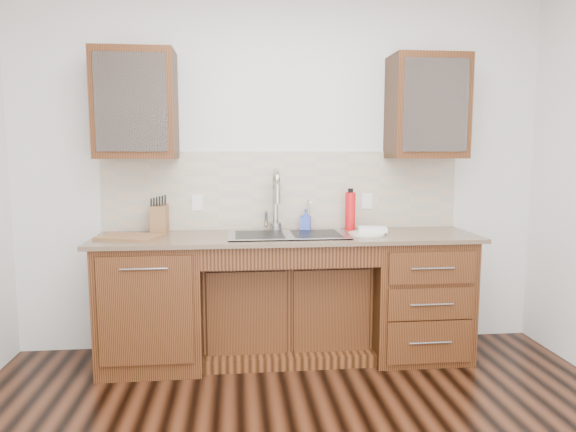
{
  "coord_description": "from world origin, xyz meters",
  "views": [
    {
      "loc": [
        -0.36,
        -2.15,
        1.49
      ],
      "look_at": [
        0.0,
        1.4,
        1.05
      ],
      "focal_mm": 32.0,
      "sensor_mm": 36.0,
      "label": 1
    }
  ],
  "objects": [
    {
      "name": "base_cabinet_right",
      "position": [
        0.95,
        1.44,
        0.44
      ],
      "size": [
        0.7,
        0.62,
        0.88
      ],
      "primitive_type": "cube",
      "color": "#593014",
      "rests_on": "ground"
    },
    {
      "name": "cup_left_a",
      "position": [
        -1.17,
        1.58,
        1.78
      ],
      "size": [
        0.15,
        0.15,
        0.1
      ],
      "primitive_type": "imported",
      "rotation": [
        0.0,
        0.0,
        0.24
      ],
      "color": "white",
      "rests_on": "upper_cabinet_left"
    },
    {
      "name": "backsplash",
      "position": [
        0.0,
        1.74,
        1.21
      ],
      "size": [
        2.7,
        0.02,
        0.59
      ],
      "primitive_type": "cube",
      "color": "beige",
      "rests_on": "wall_back"
    },
    {
      "name": "dish_towel",
      "position": [
        0.62,
        1.44,
        0.94
      ],
      "size": [
        0.22,
        0.17,
        0.03
      ],
      "primitive_type": "cube",
      "rotation": [
        0.0,
        0.0,
        -0.15
      ],
      "color": "silver",
      "rests_on": "plate"
    },
    {
      "name": "sink",
      "position": [
        0.0,
        1.41,
        0.83
      ],
      "size": [
        0.84,
        0.46,
        0.19
      ],
      "primitive_type": "cube",
      "color": "#9E9EA5",
      "rests_on": "countertop"
    },
    {
      "name": "filter_tap",
      "position": [
        0.18,
        1.65,
        1.03
      ],
      "size": [
        0.02,
        0.02,
        0.24
      ],
      "primitive_type": "cylinder",
      "color": "#999993",
      "rests_on": "countertop"
    },
    {
      "name": "upper_cabinet_left",
      "position": [
        -1.05,
        1.58,
        1.83
      ],
      "size": [
        0.55,
        0.34,
        0.75
      ],
      "primitive_type": "cube",
      "color": "#593014",
      "rests_on": "wall_back"
    },
    {
      "name": "cup_right_b",
      "position": [
        1.2,
        1.58,
        1.78
      ],
      "size": [
        0.14,
        0.14,
        0.1
      ],
      "primitive_type": "imported",
      "rotation": [
        0.0,
        0.0,
        -0.29
      ],
      "color": "white",
      "rests_on": "upper_cabinet_right"
    },
    {
      "name": "outlet_left",
      "position": [
        -0.65,
        1.73,
        1.12
      ],
      "size": [
        0.08,
        0.01,
        0.12
      ],
      "primitive_type": "cube",
      "color": "white",
      "rests_on": "backsplash"
    },
    {
      "name": "plate",
      "position": [
        0.56,
        1.39,
        0.92
      ],
      "size": [
        0.3,
        0.3,
        0.01
      ],
      "primitive_type": "cylinder",
      "rotation": [
        0.0,
        0.0,
        0.2
      ],
      "color": "beige",
      "rests_on": "countertop"
    },
    {
      "name": "cutting_board",
      "position": [
        -1.09,
        1.41,
        0.92
      ],
      "size": [
        0.46,
        0.38,
        0.02
      ],
      "primitive_type": "cube",
      "rotation": [
        0.0,
        0.0,
        -0.29
      ],
      "color": "brown",
      "rests_on": "countertop"
    },
    {
      "name": "countertop",
      "position": [
        0.0,
        1.43,
        0.9
      ],
      "size": [
        2.7,
        0.65,
        0.03
      ],
      "primitive_type": "cube",
      "color": "#84705B",
      "rests_on": "base_cabinet_left"
    },
    {
      "name": "base_cabinet_center",
      "position": [
        0.0,
        1.53,
        0.35
      ],
      "size": [
        1.2,
        0.44,
        0.7
      ],
      "primitive_type": "cube",
      "color": "#593014",
      "rests_on": "ground"
    },
    {
      "name": "cup_right_a",
      "position": [
        1.01,
        1.58,
        1.77
      ],
      "size": [
        0.16,
        0.16,
        0.1
      ],
      "primitive_type": "imported",
      "rotation": [
        0.0,
        0.0,
        0.36
      ],
      "color": "white",
      "rests_on": "upper_cabinet_right"
    },
    {
      "name": "base_cabinet_left",
      "position": [
        -0.95,
        1.44,
        0.44
      ],
      "size": [
        0.7,
        0.62,
        0.88
      ],
      "primitive_type": "cube",
      "color": "#593014",
      "rests_on": "ground"
    },
    {
      "name": "faucet",
      "position": [
        -0.07,
        1.64,
        1.11
      ],
      "size": [
        0.04,
        0.04,
        0.4
      ],
      "primitive_type": "cylinder",
      "color": "#999993",
      "rests_on": "countertop"
    },
    {
      "name": "outlet_right",
      "position": [
        0.65,
        1.73,
        1.12
      ],
      "size": [
        0.08,
        0.01,
        0.12
      ],
      "primitive_type": "cube",
      "color": "white",
      "rests_on": "backsplash"
    },
    {
      "name": "cup_left_b",
      "position": [
        -0.91,
        1.58,
        1.77
      ],
      "size": [
        0.1,
        0.1,
        0.08
      ],
      "primitive_type": "imported",
      "rotation": [
        0.0,
        0.0,
        0.13
      ],
      "color": "white",
      "rests_on": "upper_cabinet_left"
    },
    {
      "name": "knife_block",
      "position": [
        -0.92,
        1.63,
        1.01
      ],
      "size": [
        0.11,
        0.18,
        0.2
      ],
      "primitive_type": "cube",
      "rotation": [
        0.0,
        0.0,
        -0.01
      ],
      "color": "olive",
      "rests_on": "countertop"
    },
    {
      "name": "water_bottle",
      "position": [
        0.49,
        1.62,
        1.05
      ],
      "size": [
        0.09,
        0.09,
        0.28
      ],
      "primitive_type": "cylinder",
      "rotation": [
        0.0,
        0.0,
        -0.27
      ],
      "color": "red",
      "rests_on": "countertop"
    },
    {
      "name": "wall_back",
      "position": [
        0.0,
        1.8,
        1.35
      ],
      "size": [
        4.0,
        0.1,
        2.7
      ],
      "primitive_type": "cube",
      "color": "white",
      "rests_on": "ground"
    },
    {
      "name": "soap_bottle",
      "position": [
        0.16,
        1.63,
        0.99
      ],
      "size": [
        0.09,
        0.09,
        0.16
      ],
      "primitive_type": "imported",
      "rotation": [
        0.0,
        0.0,
        -0.29
      ],
      "color": "blue",
      "rests_on": "countertop"
    },
    {
      "name": "upper_cabinet_right",
      "position": [
        1.05,
        1.58,
        1.83
      ],
      "size": [
        0.55,
        0.34,
        0.75
      ],
      "primitive_type": "cube",
      "color": "#593014",
      "rests_on": "wall_back"
    }
  ]
}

